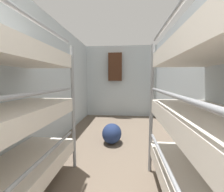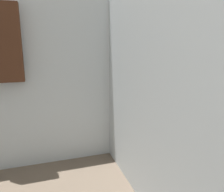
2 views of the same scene
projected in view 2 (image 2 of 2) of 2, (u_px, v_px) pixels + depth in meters
name	position (u px, v px, depth m)	size (l,w,h in m)	color
wall_back	(22.00, 81.00, 2.78)	(2.43, 0.06, 2.34)	silver
hanging_coat	(1.00, 43.00, 2.48)	(0.44, 0.12, 0.90)	#472819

